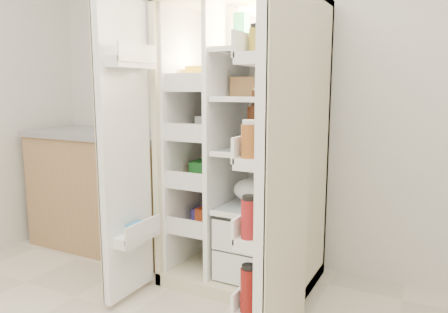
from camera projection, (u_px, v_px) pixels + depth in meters
The scene contains 5 objects.
wall_back at pixel (280, 75), 2.94m from camera, with size 4.00×0.02×2.70m, color silver.
refrigerator at pixel (249, 168), 2.77m from camera, with size 0.92×0.70×1.80m.
freezer_door at pixel (125, 153), 2.45m from camera, with size 0.15×0.40×1.72m.
fridge_door at pixel (281, 174), 1.92m from camera, with size 0.17×0.58×1.72m.
kitchen_counter at pixel (112, 188), 3.40m from camera, with size 1.28×0.68×0.93m.
Camera 1 is at (1.03, -0.83, 1.26)m, focal length 34.00 mm.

